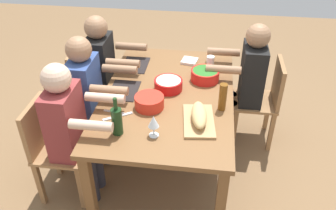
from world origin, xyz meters
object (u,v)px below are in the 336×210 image
at_px(serving_bowl_greens, 205,75).
at_px(diner_near_right, 247,76).
at_px(chair_far_center, 73,111).
at_px(diner_far_center, 90,92).
at_px(cup_near_right, 210,62).
at_px(serving_bowl_pasta, 168,84).
at_px(napkin_stack, 190,61).
at_px(bread_loaf, 199,115).
at_px(wine_glass, 154,122).
at_px(chair_far_right, 89,85).
at_px(beer_bottle, 223,97).
at_px(dining_table, 168,102).
at_px(wine_bottle, 117,120).
at_px(chair_near_right, 264,98).
at_px(chair_far_left, 53,145).
at_px(serving_bowl_salad, 149,101).
at_px(diner_far_right, 105,67).
at_px(diner_far_left, 71,125).
at_px(cutting_board, 199,121).

bearing_deg(serving_bowl_greens, diner_near_right, -63.48).
relative_size(chair_far_center, diner_far_center, 0.71).
xyz_separation_m(serving_bowl_greens, cup_near_right, (0.25, -0.04, -0.00)).
bearing_deg(serving_bowl_pasta, napkin_stack, -14.85).
bearing_deg(diner_near_right, bread_loaf, 153.81).
height_order(diner_far_center, wine_glass, diner_far_center).
relative_size(chair_far_right, beer_bottle, 3.86).
relative_size(diner_near_right, serving_bowl_pasta, 5.10).
bearing_deg(dining_table, diner_near_right, -55.83).
height_order(serving_bowl_greens, wine_glass, wine_glass).
distance_m(diner_near_right, diner_far_center, 1.41).
distance_m(bread_loaf, wine_bottle, 0.59).
xyz_separation_m(chair_near_right, bread_loaf, (-0.80, 0.58, 0.32)).
xyz_separation_m(serving_bowl_pasta, serving_bowl_greens, (0.19, -0.29, 0.01)).
relative_size(chair_near_right, chair_far_left, 1.00).
bearing_deg(chair_far_left, dining_table, -61.97).
relative_size(chair_far_center, serving_bowl_pasta, 3.62).
bearing_deg(wine_glass, serving_bowl_salad, 15.18).
distance_m(dining_table, wine_glass, 0.58).
height_order(wine_glass, napkin_stack, wine_glass).
distance_m(dining_table, diner_near_right, 0.81).
distance_m(diner_far_right, wine_bottle, 1.09).
xyz_separation_m(dining_table, diner_far_right, (0.45, 0.67, 0.04)).
bearing_deg(wine_glass, diner_far_left, 81.87).
height_order(diner_far_right, cutting_board, diner_far_right).
height_order(chair_far_left, serving_bowl_pasta, chair_far_left).
xyz_separation_m(diner_far_left, serving_bowl_salad, (0.25, -0.55, 0.10)).
height_order(chair_near_right, bread_loaf, same).
bearing_deg(serving_bowl_pasta, serving_bowl_salad, 158.62).
height_order(dining_table, chair_far_center, chair_far_center).
distance_m(chair_far_right, wine_glass, 1.35).
bearing_deg(chair_far_center, chair_far_left, 180.00).
distance_m(diner_far_right, napkin_stack, 0.81).
height_order(chair_near_right, diner_far_left, diner_far_left).
bearing_deg(cutting_board, serving_bowl_salad, 70.16).
distance_m(serving_bowl_salad, wine_glass, 0.35).
bearing_deg(diner_far_right, chair_near_right, -90.00).
relative_size(diner_far_left, wine_bottle, 4.14).
relative_size(diner_near_right, diner_far_center, 1.00).
relative_size(bread_loaf, cup_near_right, 3.09).
distance_m(diner_far_center, wine_bottle, 0.69).
bearing_deg(chair_far_right, chair_far_left, 180.00).
bearing_deg(chair_far_right, diner_far_left, -168.55).
distance_m(dining_table, napkin_stack, 0.60).
distance_m(chair_near_right, cutting_board, 1.02).
xyz_separation_m(diner_far_left, cup_near_right, (0.97, -0.99, 0.09)).
height_order(dining_table, bread_loaf, bread_loaf).
bearing_deg(diner_far_left, cup_near_right, -45.59).
height_order(cutting_board, wine_bottle, wine_bottle).
height_order(chair_far_right, serving_bowl_pasta, chair_far_right).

